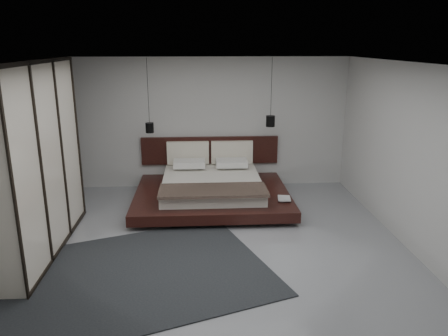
{
  "coord_description": "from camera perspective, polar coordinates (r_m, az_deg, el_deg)",
  "views": [
    {
      "loc": [
        -0.22,
        -6.32,
        3.07
      ],
      "look_at": [
        0.24,
        1.2,
        0.91
      ],
      "focal_mm": 35.0,
      "sensor_mm": 36.0,
      "label": 1
    }
  ],
  "objects": [
    {
      "name": "floor",
      "position": [
        7.03,
        -1.35,
        -9.9
      ],
      "size": [
        6.0,
        6.0,
        0.0
      ],
      "primitive_type": "plane",
      "color": "gray",
      "rests_on": "ground"
    },
    {
      "name": "ceiling",
      "position": [
        6.33,
        -1.52,
        13.56
      ],
      "size": [
        6.0,
        6.0,
        0.0
      ],
      "primitive_type": "plane",
      "rotation": [
        3.14,
        0.0,
        0.0
      ],
      "color": "white",
      "rests_on": "wall_back"
    },
    {
      "name": "wall_back",
      "position": [
        9.47,
        -2.09,
        5.85
      ],
      "size": [
        6.0,
        0.0,
        6.0
      ],
      "primitive_type": "plane",
      "rotation": [
        1.57,
        0.0,
        0.0
      ],
      "color": "#B4B4B2",
      "rests_on": "floor"
    },
    {
      "name": "wall_front",
      "position": [
        3.72,
        0.28,
        -10.69
      ],
      "size": [
        6.0,
        0.0,
        6.0
      ],
      "primitive_type": "plane",
      "rotation": [
        -1.57,
        0.0,
        0.0
      ],
      "color": "#B4B4B2",
      "rests_on": "floor"
    },
    {
      "name": "wall_left",
      "position": [
        7.1,
        -26.4,
        0.71
      ],
      "size": [
        0.0,
        6.0,
        6.0
      ],
      "primitive_type": "plane",
      "rotation": [
        1.57,
        0.0,
        1.57
      ],
      "color": "#B4B4B2",
      "rests_on": "floor"
    },
    {
      "name": "wall_right",
      "position": [
        7.28,
        22.89,
        1.48
      ],
      "size": [
        0.0,
        6.0,
        6.0
      ],
      "primitive_type": "plane",
      "rotation": [
        1.57,
        0.0,
        -1.57
      ],
      "color": "#B4B4B2",
      "rests_on": "floor"
    },
    {
      "name": "lattice_screen",
      "position": [
        9.35,
        -20.42,
        4.1
      ],
      "size": [
        0.05,
        0.9,
        2.6
      ],
      "primitive_type": "cube",
      "color": "black",
      "rests_on": "floor"
    },
    {
      "name": "bed",
      "position": [
        8.68,
        -1.62,
        -2.6
      ],
      "size": [
        2.97,
        2.47,
        1.11
      ],
      "color": "black",
      "rests_on": "floor"
    },
    {
      "name": "book_lower",
      "position": [
        8.17,
        7.16,
        -4.02
      ],
      "size": [
        0.25,
        0.31,
        0.03
      ],
      "primitive_type": "imported",
      "rotation": [
        0.0,
        0.0,
        -0.11
      ],
      "color": "#99724C",
      "rests_on": "bed"
    },
    {
      "name": "book_upper",
      "position": [
        8.13,
        7.05,
        -3.93
      ],
      "size": [
        0.27,
        0.33,
        0.02
      ],
      "primitive_type": "imported",
      "rotation": [
        0.0,
        0.0,
        -0.15
      ],
      "color": "#99724C",
      "rests_on": "book_lower"
    },
    {
      "name": "pendant_left",
      "position": [
        8.91,
        -9.69,
        5.26
      ],
      "size": [
        0.16,
        0.16,
        1.47
      ],
      "color": "black",
      "rests_on": "ceiling"
    },
    {
      "name": "pendant_right",
      "position": [
        8.96,
        6.09,
        6.14
      ],
      "size": [
        0.18,
        0.18,
        1.37
      ],
      "color": "black",
      "rests_on": "ceiling"
    },
    {
      "name": "wardrobe",
      "position": [
        6.99,
        -24.13,
        1.01
      ],
      "size": [
        0.68,
        2.91,
        2.86
      ],
      "color": "beige",
      "rests_on": "floor"
    },
    {
      "name": "rug",
      "position": [
        6.28,
        -12.34,
        -13.59
      ],
      "size": [
        4.42,
        3.78,
        0.02
      ],
      "primitive_type": "cube",
      "rotation": [
        0.0,
        0.0,
        0.34
      ],
      "color": "black",
      "rests_on": "floor"
    }
  ]
}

